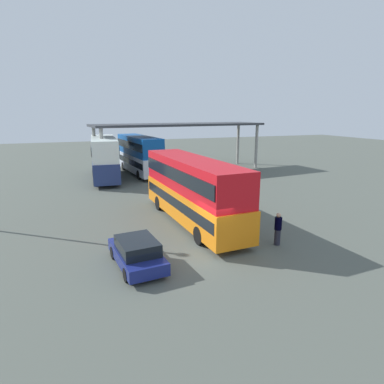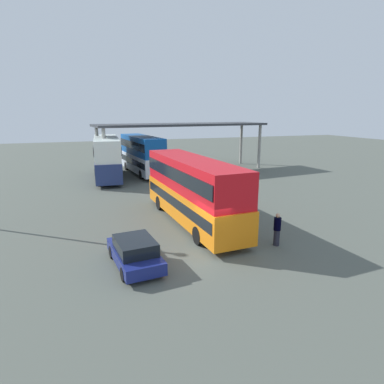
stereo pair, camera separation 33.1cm
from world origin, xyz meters
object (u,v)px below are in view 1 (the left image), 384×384
object	(u,v)px
parked_hatchback	(137,252)
pedestrian_waiting	(278,229)
double_decker_main	(192,188)
double_decker_near_canopy	(104,157)
double_decker_mid_row	(139,153)

from	to	relation	value
parked_hatchback	pedestrian_waiting	distance (m)	7.50
double_decker_main	pedestrian_waiting	bearing A→B (deg)	-152.81
double_decker_main	pedestrian_waiting	distance (m)	6.03
double_decker_near_canopy	double_decker_mid_row	distance (m)	4.41
double_decker_main	double_decker_mid_row	distance (m)	18.03
pedestrian_waiting	double_decker_main	bearing A→B (deg)	23.55
double_decker_near_canopy	pedestrian_waiting	xyz separation A→B (m)	(6.77, -21.34, -1.49)
double_decker_mid_row	pedestrian_waiting	world-z (taller)	double_decker_mid_row
double_decker_mid_row	double_decker_main	bearing A→B (deg)	173.23
double_decker_near_canopy	pedestrian_waiting	size ratio (longest dim) A/B	5.81
double_decker_main	parked_hatchback	size ratio (longest dim) A/B	2.77
double_decker_main	double_decker_mid_row	bearing A→B (deg)	-4.19
double_decker_near_canopy	pedestrian_waiting	world-z (taller)	double_decker_near_canopy
double_decker_main	double_decker_near_canopy	distance (m)	16.71
double_decker_near_canopy	double_decker_main	bearing A→B (deg)	-163.36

